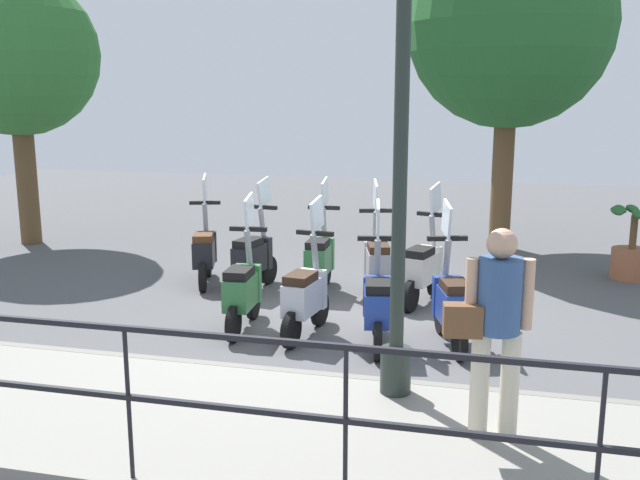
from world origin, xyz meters
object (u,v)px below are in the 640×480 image
object	(u,v)px
scooter_far_1	(377,262)
scooter_far_3	(253,257)
tree_distant	(510,25)
scooter_far_0	(424,267)
scooter_near_2	(306,295)
scooter_far_4	(205,251)
scooter_near_0	(451,303)
pedestrian_with_bag	(495,318)
lamp_post_near	(400,159)
tree_large	(16,56)
scooter_near_1	(377,303)
potted_palm	(632,249)
scooter_far_2	(320,258)
scooter_near_3	(243,289)

from	to	relation	value
scooter_far_1	scooter_far_3	distance (m)	1.69
tree_distant	scooter_far_0	world-z (taller)	tree_distant
scooter_near_2	scooter_far_4	size ratio (longest dim) A/B	1.00
tree_distant	scooter_near_2	size ratio (longest dim) A/B	3.58
scooter_near_0	pedestrian_with_bag	bearing A→B (deg)	173.60
pedestrian_with_bag	scooter_far_0	xyz separation A→B (m)	(3.82, 0.87, -0.60)
scooter_near_2	scooter_far_1	xyz separation A→B (m)	(1.70, -0.53, 0.00)
lamp_post_near	pedestrian_with_bag	xyz separation A→B (m)	(-0.63, -0.80, -1.08)
tree_large	lamp_post_near	bearing A→B (deg)	-125.92
tree_large	scooter_near_1	distance (m)	8.42
potted_palm	scooter_far_1	bearing A→B (deg)	118.20
scooter_near_1	scooter_far_4	size ratio (longest dim) A/B	1.00
scooter_near_2	scooter_far_3	bearing A→B (deg)	43.74
scooter_near_1	scooter_far_2	xyz separation A→B (m)	(1.90, 1.09, 0.00)
lamp_post_near	scooter_near_0	distance (m)	2.39
scooter_far_2	tree_distant	bearing A→B (deg)	-35.83
potted_palm	scooter_far_3	xyz separation A→B (m)	(-1.93, 5.14, 0.04)
scooter_far_4	lamp_post_near	bearing A→B (deg)	-154.56
tree_large	scooter_near_1	xyz separation A→B (m)	(-3.84, -6.95, -2.82)
tree_large	scooter_far_4	bearing A→B (deg)	-114.46
pedestrian_with_bag	scooter_far_0	world-z (taller)	pedestrian_with_bag
lamp_post_near	scooter_near_2	xyz separation A→B (m)	(1.61, 1.22, -1.68)
scooter_near_0	scooter_far_4	xyz separation A→B (m)	(1.75, 3.54, 0.00)
scooter_near_2	scooter_near_0	bearing A→B (deg)	-79.78
scooter_near_1	scooter_far_2	bearing A→B (deg)	19.55
scooter_near_1	scooter_near_3	size ratio (longest dim) A/B	1.00
potted_palm	scooter_near_1	bearing A→B (deg)	139.34
scooter_near_1	scooter_far_1	distance (m)	1.85
lamp_post_near	scooter_far_2	world-z (taller)	lamp_post_near
scooter_far_3	scooter_far_4	world-z (taller)	same
scooter_far_3	scooter_near_3	bearing A→B (deg)	-155.30
lamp_post_near	tree_distant	world-z (taller)	tree_distant
scooter_far_0	scooter_far_2	size ratio (longest dim) A/B	1.00
scooter_far_0	scooter_far_2	bearing A→B (deg)	99.15
potted_palm	scooter_far_4	size ratio (longest dim) A/B	0.69
scooter_near_0	scooter_far_2	bearing A→B (deg)	30.33
scooter_near_2	scooter_far_0	bearing A→B (deg)	-28.04
scooter_near_1	scooter_far_1	xyz separation A→B (m)	(1.82, 0.30, 0.00)
scooter_near_0	scooter_far_1	size ratio (longest dim) A/B	1.00
scooter_near_2	tree_distant	bearing A→B (deg)	-13.76
pedestrian_with_bag	scooter_near_0	distance (m)	2.42
scooter_far_0	scooter_far_1	distance (m)	0.63
scooter_far_3	scooter_far_2	bearing A→B (deg)	-70.30
scooter_far_1	scooter_far_4	bearing A→B (deg)	72.20
tree_distant	scooter_near_2	bearing A→B (deg)	158.19
tree_distant	scooter_far_0	size ratio (longest dim) A/B	3.58
potted_palm	lamp_post_near	bearing A→B (deg)	151.89
scooter_far_4	scooter_far_0	bearing A→B (deg)	-111.82
scooter_far_1	scooter_near_2	bearing A→B (deg)	147.68
tree_large	scooter_near_1	bearing A→B (deg)	-118.91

